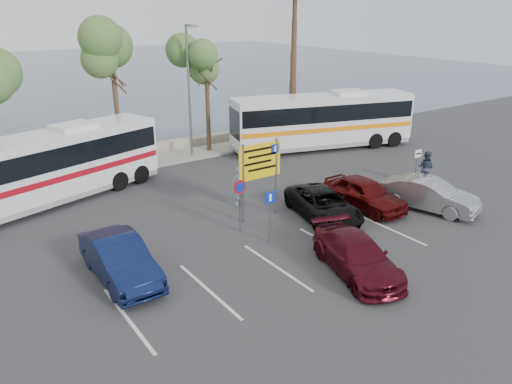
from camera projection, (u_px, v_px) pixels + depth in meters
ground at (285, 248)px, 20.05m from camera, size 120.00×120.00×0.00m
kerb_strip at (146, 162)px, 30.79m from camera, size 44.00×2.40×0.15m
seawall at (133, 152)px, 32.25m from camera, size 48.00×0.80×0.60m
sea at (7, 79)px, 66.19m from camera, size 140.00×140.00×0.00m
tree_mid at (111, 54)px, 27.68m from camera, size 3.20×3.20×8.00m
tree_right at (206, 57)px, 31.06m from camera, size 3.20×3.20×7.40m
street_lamp_right at (189, 85)px, 30.43m from camera, size 0.45×1.15×8.01m
direction_sign at (260, 167)px, 22.19m from camera, size 2.20×0.12×3.60m
sign_no_stop at (240, 197)px, 21.01m from camera, size 0.60×0.08×2.35m
sign_parking at (270, 210)px, 20.03m from camera, size 0.50×0.07×2.25m
sign_taxi at (417, 164)px, 25.93m from camera, size 0.50×0.07×2.20m
lane_markings at (278, 266)px, 18.67m from camera, size 12.02×4.20×0.01m
coach_bus_left at (46, 170)px, 24.05m from camera, size 11.99×5.82×3.67m
coach_bus_right at (322, 123)px, 33.53m from camera, size 12.54×5.98×3.83m
car_blue at (120, 259)px, 17.59m from camera, size 1.65×4.65×1.53m
car_maroon at (357, 256)px, 18.03m from camera, size 3.13×4.99×1.35m
car_red at (365, 193)px, 23.81m from camera, size 1.88×4.44×1.50m
suv_black at (323, 204)px, 22.76m from camera, size 3.24×5.06×1.30m
car_silver_b at (429, 195)px, 23.66m from camera, size 2.81×4.80×1.50m
pedestrian_near at (239, 186)px, 24.10m from camera, size 0.74×0.52×1.95m
pedestrian_far at (426, 168)px, 26.97m from camera, size 0.92×1.06×1.87m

